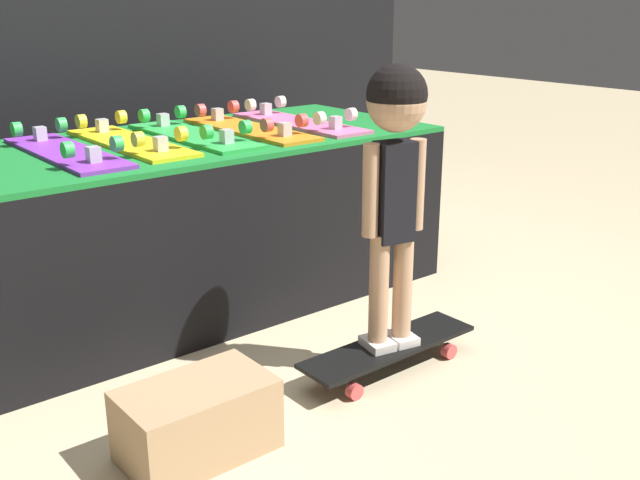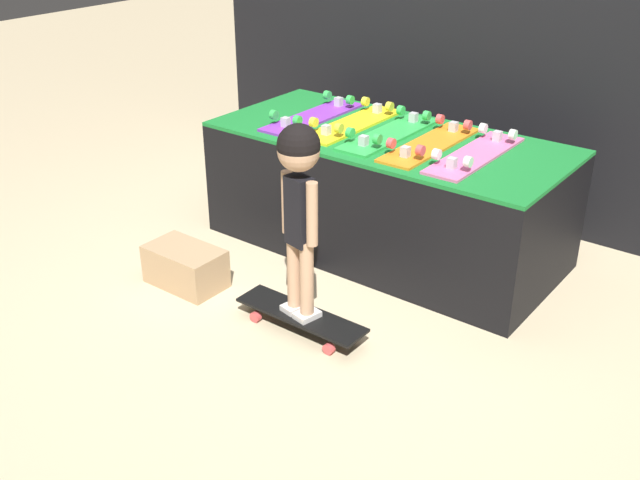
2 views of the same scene
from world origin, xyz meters
name	(u,v)px [view 2 (image 2 of 2)]	position (x,y,z in m)	size (l,w,h in m)	color
ground_plane	(331,282)	(0.00, 0.00, 0.00)	(16.00, 16.00, 0.00)	beige
display_rack	(386,193)	(0.00, 0.51, 0.33)	(1.92, 0.88, 0.66)	black
skateboard_purple_on_rack	(313,115)	(-0.51, 0.51, 0.68)	(0.20, 0.74, 0.09)	purple
skateboard_yellow_on_rack	(353,123)	(-0.25, 0.54, 0.68)	(0.20, 0.74, 0.09)	yellow
skateboard_green_on_rack	(389,133)	(0.00, 0.51, 0.68)	(0.20, 0.74, 0.09)	green
skateboard_orange_on_rack	(430,143)	(0.25, 0.50, 0.68)	(0.20, 0.74, 0.09)	orange
skateboard_pink_on_rack	(475,153)	(0.51, 0.50, 0.68)	(0.20, 0.74, 0.09)	pink
skateboard_on_floor	(301,317)	(0.15, -0.45, 0.07)	(0.66, 0.18, 0.09)	black
child	(299,186)	(0.15, -0.45, 0.73)	(0.22, 0.19, 0.91)	silver
storage_box	(185,266)	(-0.59, -0.47, 0.10)	(0.40, 0.24, 0.21)	tan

